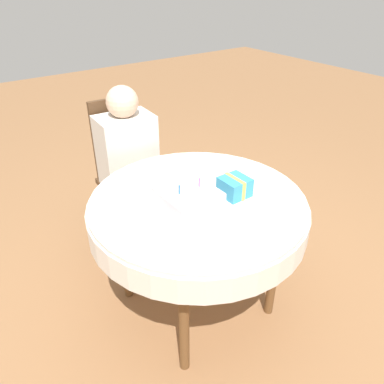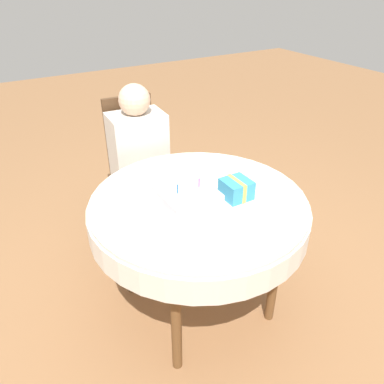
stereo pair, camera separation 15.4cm
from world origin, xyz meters
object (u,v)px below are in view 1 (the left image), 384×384
object	(u,v)px
drinking_glass	(154,220)
gift_box	(235,187)
chair	(125,170)
person	(129,155)
birthday_cake	(189,200)

from	to	relation	value
drinking_glass	gift_box	distance (m)	0.48
chair	gift_box	distance (m)	0.99
person	gift_box	bearing A→B (deg)	-75.44
birthday_cake	person	bearing A→B (deg)	82.83
chair	drinking_glass	world-z (taller)	chair
chair	birthday_cake	world-z (taller)	chair
person	birthday_cake	distance (m)	0.83
birthday_cake	drinking_glass	size ratio (longest dim) A/B	2.86
person	drinking_glass	bearing A→B (deg)	-106.64
person	birthday_cake	xyz separation A→B (m)	(-0.10, -0.82, 0.10)
chair	drinking_glass	bearing A→B (deg)	-105.06
chair	person	bearing A→B (deg)	-90.00
chair	birthday_cake	xyz separation A→B (m)	(-0.11, -0.91, 0.26)
chair	drinking_glass	size ratio (longest dim) A/B	11.61
person	birthday_cake	size ratio (longest dim) A/B	4.54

